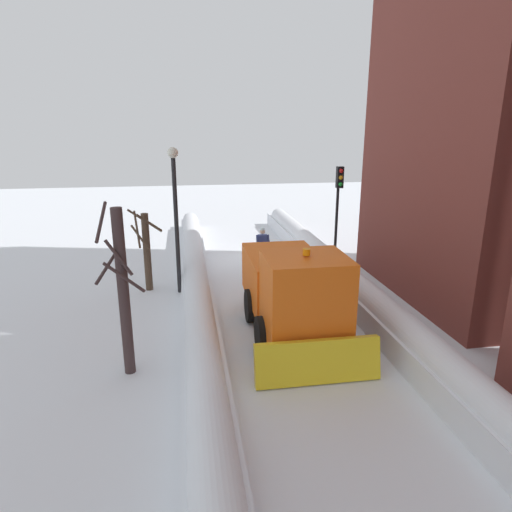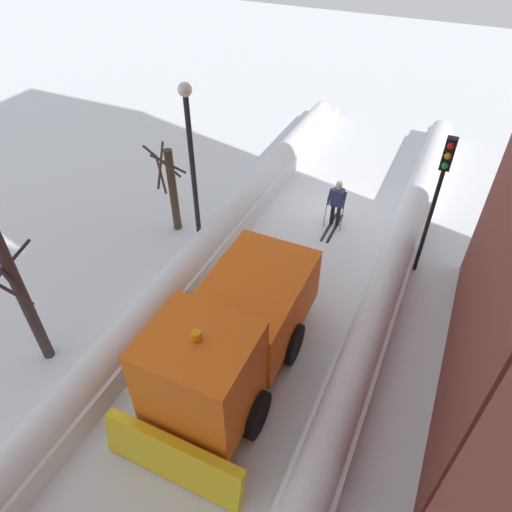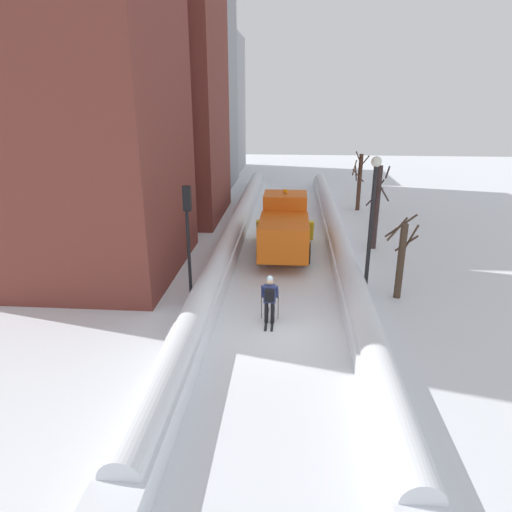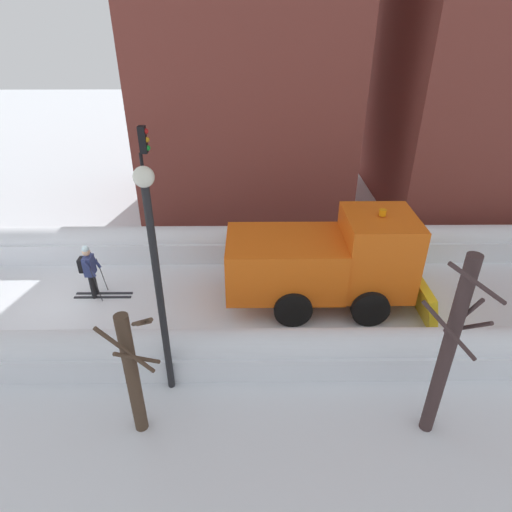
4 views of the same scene
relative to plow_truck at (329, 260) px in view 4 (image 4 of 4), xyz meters
The scene contains 9 objects.
ground_plane 2.36m from the plow_truck, 89.70° to the left, with size 80.00×80.00×0.00m, color white.
snowbank_left 3.47m from the plow_truck, 146.80° to the left, with size 1.10×36.00×1.21m.
snowbank_right 3.51m from the plow_truck, 33.02° to the left, with size 1.10×36.00×1.11m.
plow_truck is the anchor object (origin of this frame).
skier 7.30m from the plow_truck, 92.81° to the right, with size 0.62×1.80×1.81m.
traffic_light_pole 7.08m from the plow_truck, 120.09° to the right, with size 0.28×0.42×4.60m.
street_lamp 5.83m from the plow_truck, 50.87° to the right, with size 0.40×0.40×5.51m.
bare_tree_near 6.60m from the plow_truck, 45.16° to the right, with size 1.23×1.03×3.34m.
bare_tree_mid 5.03m from the plow_truck, 17.79° to the left, with size 1.20×1.24×4.43m.
Camera 4 is at (11.04, 5.89, 8.01)m, focal length 30.47 mm.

